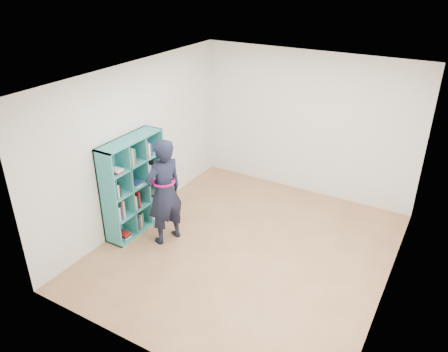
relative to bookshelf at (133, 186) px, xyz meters
The scene contains 9 objects.
floor 2.02m from the bookshelf, 10.69° to the left, with size 4.50×4.50×0.00m, color #906441.
ceiling 2.63m from the bookshelf, 10.69° to the left, with size 4.50×4.50×0.00m, color white.
wall_left 0.66m from the bookshelf, 113.96° to the left, with size 0.02×4.50×2.60m, color white.
wall_right 3.90m from the bookshelf, ahead, with size 0.02×4.50×2.60m, color white.
wall_back 3.23m from the bookshelf, 54.62° to the left, with size 4.00×0.02×2.60m, color white.
wall_front 2.70m from the bookshelf, 45.86° to the right, with size 4.00×0.02×2.60m, color white.
bookshelf is the anchor object (origin of this frame).
person 0.65m from the bookshelf, ahead, with size 0.57×0.71×1.68m.
smartphone 0.57m from the bookshelf, 11.09° to the left, with size 0.02×0.09×0.13m.
Camera 1 is at (2.42, -4.86, 3.95)m, focal length 35.00 mm.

